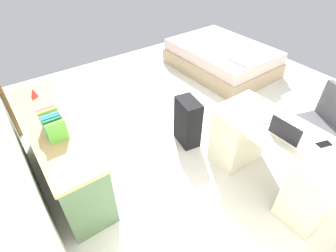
# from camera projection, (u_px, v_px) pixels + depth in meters

# --- Properties ---
(ground_plane) EXTENTS (5.71, 5.71, 0.00)m
(ground_plane) POSITION_uv_depth(u_px,v_px,m) (206.00, 124.00, 3.90)
(ground_plane) COLOR silver
(desk) EXTENTS (1.45, 0.69, 0.76)m
(desk) POSITION_uv_depth(u_px,v_px,m) (274.00, 157.00, 2.84)
(desk) COLOR beige
(desk) RESTS_ON ground_plane
(office_chair) EXTENTS (0.58, 0.58, 0.94)m
(office_chair) POSITION_uv_depth(u_px,v_px,m) (317.00, 128.00, 3.17)
(office_chair) COLOR black
(office_chair) RESTS_ON ground_plane
(credenza) EXTENTS (1.80, 0.48, 0.79)m
(credenza) POSITION_uv_depth(u_px,v_px,m) (61.00, 151.00, 2.90)
(credenza) COLOR #4C6B47
(credenza) RESTS_ON ground_plane
(bed) EXTENTS (1.94, 1.45, 0.58)m
(bed) POSITION_uv_depth(u_px,v_px,m) (222.00, 58.00, 5.05)
(bed) COLOR tan
(bed) RESTS_ON ground_plane
(suitcase_black) EXTENTS (0.39, 0.28, 0.65)m
(suitcase_black) POSITION_uv_depth(u_px,v_px,m) (188.00, 122.00, 3.41)
(suitcase_black) COLOR black
(suitcase_black) RESTS_ON ground_plane
(laptop) EXTENTS (0.31, 0.23, 0.21)m
(laptop) POSITION_uv_depth(u_px,v_px,m) (287.00, 133.00, 2.51)
(laptop) COLOR silver
(laptop) RESTS_ON desk
(computer_mouse) EXTENTS (0.06, 0.10, 0.03)m
(computer_mouse) POSITION_uv_depth(u_px,v_px,m) (266.00, 121.00, 2.71)
(computer_mouse) COLOR white
(computer_mouse) RESTS_ON desk
(cell_phone_near_laptop) EXTENTS (0.11, 0.15, 0.01)m
(cell_phone_near_laptop) POSITION_uv_depth(u_px,v_px,m) (324.00, 144.00, 2.46)
(cell_phone_near_laptop) COLOR black
(cell_phone_near_laptop) RESTS_ON desk
(book_row) EXTENTS (0.31, 0.17, 0.24)m
(book_row) POSITION_uv_depth(u_px,v_px,m) (53.00, 124.00, 2.48)
(book_row) COLOR #5DB941
(book_row) RESTS_ON credenza
(figurine_small) EXTENTS (0.08, 0.08, 0.11)m
(figurine_small) POSITION_uv_depth(u_px,v_px,m) (33.00, 93.00, 2.99)
(figurine_small) COLOR red
(figurine_small) RESTS_ON credenza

